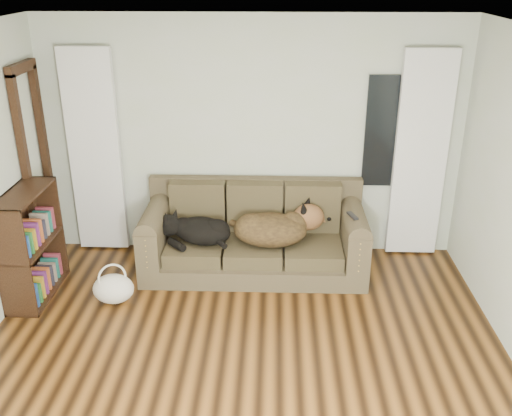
{
  "coord_description": "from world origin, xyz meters",
  "views": [
    {
      "loc": [
        0.26,
        -3.42,
        3.04
      ],
      "look_at": [
        0.08,
        1.6,
        0.88
      ],
      "focal_mm": 40.0,
      "sensor_mm": 36.0,
      "label": 1
    }
  ],
  "objects_px": {
    "tote_bag": "(113,287)",
    "bookshelf": "(32,249)",
    "sofa": "(254,231)",
    "dog_shepherd": "(275,230)",
    "dog_black_lab": "(198,230)"
  },
  "relations": [
    {
      "from": "tote_bag",
      "to": "bookshelf",
      "type": "height_order",
      "value": "bookshelf"
    },
    {
      "from": "sofa",
      "to": "dog_shepherd",
      "type": "relative_size",
      "value": 2.91
    },
    {
      "from": "sofa",
      "to": "tote_bag",
      "type": "xyz_separation_m",
      "value": [
        -1.34,
        -0.7,
        -0.29
      ]
    },
    {
      "from": "sofa",
      "to": "dog_shepherd",
      "type": "height_order",
      "value": "sofa"
    },
    {
      "from": "tote_bag",
      "to": "bookshelf",
      "type": "relative_size",
      "value": 0.37
    },
    {
      "from": "dog_black_lab",
      "to": "dog_shepherd",
      "type": "distance_m",
      "value": 0.8
    },
    {
      "from": "sofa",
      "to": "tote_bag",
      "type": "bearing_deg",
      "value": -152.41
    },
    {
      "from": "dog_shepherd",
      "to": "bookshelf",
      "type": "distance_m",
      "value": 2.41
    },
    {
      "from": "sofa",
      "to": "bookshelf",
      "type": "bearing_deg",
      "value": -165.08
    },
    {
      "from": "dog_black_lab",
      "to": "bookshelf",
      "type": "height_order",
      "value": "bookshelf"
    },
    {
      "from": "dog_shepherd",
      "to": "bookshelf",
      "type": "xyz_separation_m",
      "value": [
        -2.35,
        -0.52,
        0.01
      ]
    },
    {
      "from": "sofa",
      "to": "dog_black_lab",
      "type": "distance_m",
      "value": 0.58
    },
    {
      "from": "sofa",
      "to": "bookshelf",
      "type": "distance_m",
      "value": 2.21
    },
    {
      "from": "sofa",
      "to": "bookshelf",
      "type": "xyz_separation_m",
      "value": [
        -2.13,
        -0.57,
        0.05
      ]
    },
    {
      "from": "sofa",
      "to": "dog_black_lab",
      "type": "relative_size",
      "value": 3.71
    }
  ]
}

